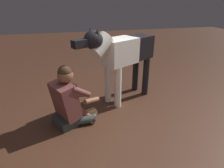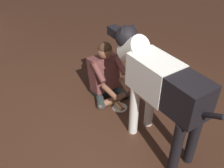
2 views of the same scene
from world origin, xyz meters
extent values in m
plane|color=#43271A|center=(0.00, 0.00, 0.00)|extent=(15.98, 15.98, 0.00)
cube|color=#333D3C|center=(0.95, 0.07, 0.06)|extent=(0.37, 0.41, 0.12)
cylinder|color=#333D3C|center=(0.88, -0.14, 0.07)|extent=(0.33, 0.39, 0.11)
cylinder|color=brown|center=(0.71, -0.15, 0.06)|extent=(0.27, 0.35, 0.09)
cylinder|color=#333D3C|center=(0.73, 0.13, 0.07)|extent=(0.41, 0.13, 0.11)
cylinder|color=brown|center=(0.63, 0.00, 0.06)|extent=(0.23, 0.37, 0.09)
cube|color=brown|center=(0.92, 0.05, 0.37)|extent=(0.45, 0.49, 0.54)
cylinder|color=brown|center=(0.87, -0.17, 0.52)|extent=(0.30, 0.21, 0.24)
cylinder|color=brown|center=(0.67, -0.22, 0.30)|extent=(0.28, 0.16, 0.12)
cylinder|color=brown|center=(0.70, 0.14, 0.52)|extent=(0.30, 0.21, 0.24)
cylinder|color=brown|center=(0.55, 0.00, 0.30)|extent=(0.26, 0.22, 0.12)
sphere|color=brown|center=(0.88, 0.03, 0.74)|extent=(0.21, 0.21, 0.21)
sphere|color=#412A1A|center=(0.88, 0.03, 0.78)|extent=(0.19, 0.19, 0.19)
cylinder|color=white|center=(0.09, -0.25, 0.34)|extent=(0.11, 0.11, 0.69)
cylinder|color=white|center=(0.20, -0.47, 0.34)|extent=(0.11, 0.11, 0.69)
cylinder|color=black|center=(-0.52, -0.57, 0.34)|extent=(0.11, 0.11, 0.69)
cylinder|color=black|center=(-0.41, -0.79, 0.34)|extent=(0.11, 0.11, 0.69)
cube|color=white|center=(0.02, -0.42, 0.89)|extent=(0.65, 0.57, 0.40)
cube|color=black|center=(-0.35, -0.62, 0.89)|extent=(0.58, 0.52, 0.38)
cylinder|color=white|center=(0.35, -0.25, 1.04)|extent=(0.47, 0.41, 0.38)
sphere|color=black|center=(0.46, -0.19, 1.13)|extent=(0.27, 0.27, 0.27)
cube|color=black|center=(0.66, -0.08, 1.11)|extent=(0.23, 0.20, 0.11)
cone|color=black|center=(0.41, -0.12, 1.23)|extent=(0.13, 0.13, 0.12)
cone|color=black|center=(0.49, -0.27, 1.23)|extent=(0.13, 0.13, 0.12)
cylinder|color=black|center=(-0.58, -0.74, 0.85)|extent=(0.33, 0.21, 0.23)
cylinder|color=silver|center=(0.55, -0.14, 0.01)|extent=(0.21, 0.21, 0.01)
cylinder|color=#E2BC79|center=(0.56, -0.16, 0.04)|extent=(0.16, 0.11, 0.05)
cylinder|color=#E2BC79|center=(0.54, -0.12, 0.04)|extent=(0.16, 0.11, 0.05)
cylinder|color=brown|center=(0.55, -0.14, 0.04)|extent=(0.17, 0.10, 0.04)
camera|label=1|loc=(0.85, 2.48, 1.67)|focal=31.33mm
camera|label=2|loc=(-2.13, 0.24, 2.35)|focal=40.32mm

